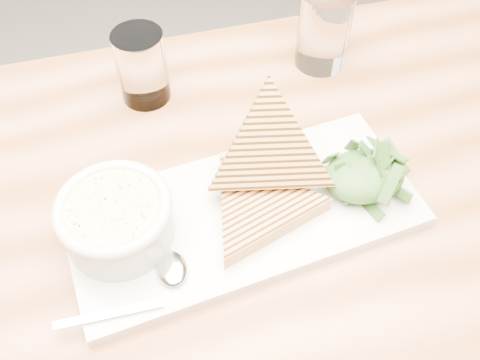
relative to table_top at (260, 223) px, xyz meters
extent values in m
plane|color=slate|center=(-0.03, 0.24, -0.74)|extent=(6.00, 6.00, 0.00)
cube|color=#AC7650|center=(0.00, 0.00, 0.00)|extent=(1.12, 0.75, 0.04)
cylinder|color=#AC7650|center=(0.51, 0.32, -0.38)|extent=(0.06, 0.06, 0.72)
cube|color=white|center=(-0.02, 0.00, 0.03)|extent=(0.44, 0.23, 0.02)
cylinder|color=white|center=(-0.17, 0.00, 0.06)|extent=(0.12, 0.12, 0.05)
cylinder|color=#FDDA98|center=(-0.17, 0.00, 0.09)|extent=(0.10, 0.10, 0.01)
torus|color=white|center=(-0.17, 0.00, 0.09)|extent=(0.13, 0.13, 0.01)
ellipsoid|color=#214B1A|center=(0.13, 0.00, 0.06)|extent=(0.10, 0.08, 0.04)
ellipsoid|color=silver|center=(-0.12, -0.06, 0.04)|extent=(0.03, 0.05, 0.01)
cube|color=silver|center=(-0.19, -0.09, 0.04)|extent=(0.11, 0.01, 0.00)
cylinder|color=white|center=(-0.10, 0.25, 0.07)|extent=(0.07, 0.07, 0.11)
cylinder|color=white|center=(0.17, 0.25, 0.08)|extent=(0.08, 0.08, 0.12)
camera|label=1|loc=(-0.12, -0.35, 0.56)|focal=40.00mm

